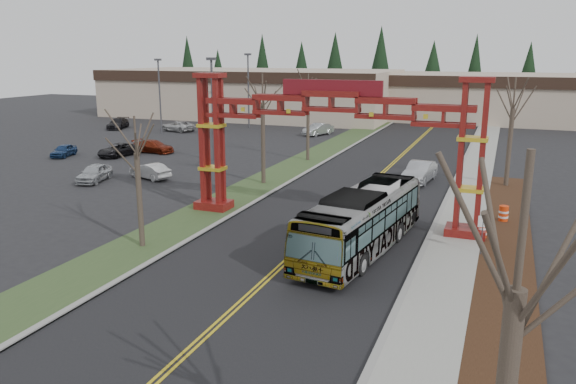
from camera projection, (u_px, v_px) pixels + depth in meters
The scene contains 35 objects.
ground at pixel (165, 373), 18.17m from camera, with size 200.00×200.00×0.00m, color black.
road at pixel (358, 196), 40.78m from camera, with size 12.00×110.00×0.02m, color black.
lane_line_left at pixel (356, 196), 40.82m from camera, with size 0.12×100.00×0.01m, color gold.
lane_line_right at pixel (359, 196), 40.74m from camera, with size 0.12×100.00×0.01m, color gold.
curb_right at pixel (445, 203), 38.60m from camera, with size 0.30×110.00×0.15m, color gray.
sidewalk_right at pixel (467, 205), 38.09m from camera, with size 2.60×110.00×0.14m, color gray.
landscape_strip at pixel (505, 298), 23.61m from camera, with size 2.60×50.00×0.12m, color black.
grass_median at pixel (257, 186), 43.59m from camera, with size 4.00×110.00×0.08m, color #324924.
curb_left at pixel (279, 188), 42.93m from camera, with size 0.30×110.00×0.15m, color gray.
gateway_arch at pixel (331, 125), 33.02m from camera, with size 18.20×1.60×8.90m.
retail_building_west at pixel (253, 93), 92.93m from camera, with size 46.00×22.30×7.50m.
retail_building_east at pixel (511, 97), 86.14m from camera, with size 38.00×20.30×7.00m.
conifer_treeline at pixel (454, 74), 99.75m from camera, with size 116.10×5.60×13.00m.
transit_bus at pixel (362, 221), 29.02m from camera, with size 2.76×11.79×3.28m, color #B2B5BA.
silver_sedan at pixel (420, 172), 45.04m from camera, with size 1.74×4.99×1.64m, color #A5A8AD.
parked_car_near_a at pixel (94, 173), 45.24m from camera, with size 1.67×4.14×1.41m, color #AFB3B7.
parked_car_near_b at pixel (150, 171), 46.27m from camera, with size 1.37×3.92×1.29m, color silver.
parked_car_near_c at pixel (118, 150), 56.43m from camera, with size 2.11×4.57×1.27m, color black.
parked_car_mid_a at pixel (154, 146), 58.45m from camera, with size 1.84×4.52×1.31m, color maroon.
parked_car_mid_b at pixel (64, 150), 56.26m from camera, with size 1.45×3.62×1.23m, color navy.
parked_car_far_a at pixel (318, 129), 70.94m from camera, with size 1.60×4.58×1.51m, color #9B9FA2.
parked_car_far_b at pixel (178, 126), 74.52m from camera, with size 2.27×4.93×1.37m, color silver.
parked_car_far_c at pixel (118, 124), 77.21m from camera, with size 1.97×4.84×1.40m, color black.
bare_tree_median_near at pixel (137, 154), 28.86m from camera, with size 2.90×2.90×7.01m.
bare_tree_median_mid at pixel (263, 103), 43.15m from camera, with size 3.33×3.33×8.59m.
bare_tree_median_far at pixel (308, 96), 52.82m from camera, with size 3.07×3.07×8.26m.
bare_tree_right_near at pixel (516, 292), 9.11m from camera, with size 3.50×3.50×8.66m.
bare_tree_right_far at pixel (513, 109), 42.20m from camera, with size 3.48×3.48×8.36m.
light_pole_near at pixel (213, 102), 52.58m from camera, with size 0.84×0.42×9.73m.
light_pole_mid at pixel (160, 91), 70.94m from camera, with size 0.82×0.41×9.46m.
light_pole_far at pixel (248, 85), 76.80m from camera, with size 0.88×0.44×10.11m.
street_sign at pixel (483, 228), 28.29m from camera, with size 0.49×0.12×2.14m.
barrel_south at pixel (482, 231), 31.15m from camera, with size 0.56×0.56×1.03m.
barrel_mid at pixel (479, 228), 31.54m from camera, with size 0.58×0.58×1.07m.
barrel_north at pixel (503, 214), 34.26m from camera, with size 0.57×0.57×1.06m.
Camera 1 is at (9.61, -13.67, 10.07)m, focal length 35.00 mm.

